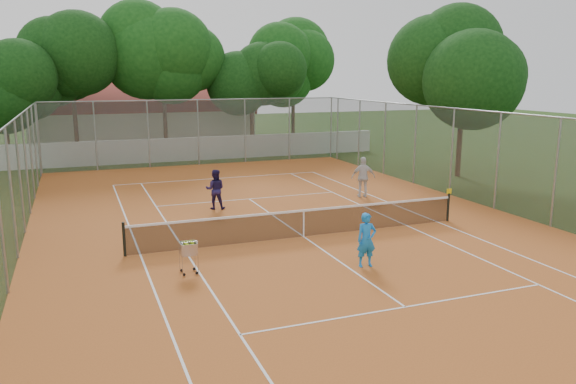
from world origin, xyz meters
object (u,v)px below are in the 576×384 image
object	(u,v)px
tennis_net	(304,223)
ball_hopper	(189,257)
clubhouse	(142,117)
player_far_right	(363,177)
player_near	(366,240)
player_far_left	(215,189)

from	to	relation	value
tennis_net	ball_hopper	distance (m)	4.92
clubhouse	ball_hopper	distance (m)	31.37
player_far_right	ball_hopper	distance (m)	11.82
tennis_net	player_far_right	xyz separation A→B (m)	(4.97, 4.97, 0.43)
tennis_net	player_near	xyz separation A→B (m)	(0.54, -3.45, 0.30)
tennis_net	player_far_left	bearing A→B (deg)	109.94
clubhouse	player_far_right	size ratio (longest dim) A/B	8.91
player_far_left	player_far_right	xyz separation A→B (m)	(6.82, -0.13, 0.09)
player_near	player_far_left	distance (m)	8.87
player_near	player_far_left	xyz separation A→B (m)	(-2.39, 8.54, 0.03)
clubhouse	player_far_left	distance (m)	23.94
tennis_net	ball_hopper	world-z (taller)	ball_hopper
clubhouse	player_near	size ratio (longest dim) A/B	10.33
clubhouse	ball_hopper	bearing A→B (deg)	-94.38
player_far_left	player_near	bearing A→B (deg)	124.34
clubhouse	player_far_left	size ratio (longest dim) A/B	9.91
tennis_net	player_far_right	world-z (taller)	player_far_right
player_far_left	ball_hopper	size ratio (longest dim) A/B	1.67
player_far_left	player_far_right	size ratio (longest dim) A/B	0.90
clubhouse	ball_hopper	xyz separation A→B (m)	(-2.39, -31.23, -1.69)
player_far_right	player_near	bearing A→B (deg)	80.46
clubhouse	player_far_left	bearing A→B (deg)	-89.64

